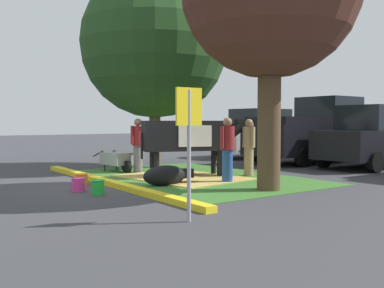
% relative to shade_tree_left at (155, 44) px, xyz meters
% --- Properties ---
extents(ground_plane, '(80.00, 80.00, 0.00)m').
position_rel_shade_tree_left_xyz_m(ground_plane, '(2.77, -2.92, -3.97)').
color(ground_plane, '#38383D').
extents(grass_island, '(6.78, 4.56, 0.02)m').
position_rel_shade_tree_left_xyz_m(grass_island, '(2.78, -0.47, -3.96)').
color(grass_island, '#386B28').
rests_on(grass_island, ground).
extents(curb_yellow, '(7.98, 0.24, 0.12)m').
position_rel_shade_tree_left_xyz_m(curb_yellow, '(2.78, -2.90, -3.91)').
color(curb_yellow, yellow).
rests_on(curb_yellow, ground).
extents(hay_bedding, '(3.52, 2.85, 0.04)m').
position_rel_shade_tree_left_xyz_m(hay_bedding, '(2.78, -0.78, -3.94)').
color(hay_bedding, tan).
rests_on(hay_bedding, ground).
extents(shade_tree_left, '(4.71, 4.71, 6.33)m').
position_rel_shade_tree_left_xyz_m(shade_tree_left, '(0.00, 0.00, 0.00)').
color(shade_tree_left, brown).
rests_on(shade_tree_left, ground).
extents(cow_holstein, '(1.42, 3.04, 1.56)m').
position_rel_shade_tree_left_xyz_m(cow_holstein, '(2.68, -0.48, -2.86)').
color(cow_holstein, black).
rests_on(cow_holstein, ground).
extents(calf_lying, '(0.54, 1.31, 0.48)m').
position_rel_shade_tree_left_xyz_m(calf_lying, '(3.66, -1.84, -3.73)').
color(calf_lying, black).
rests_on(calf_lying, ground).
extents(person_handler, '(0.34, 0.52, 1.58)m').
position_rel_shade_tree_left_xyz_m(person_handler, '(1.00, -1.16, -3.12)').
color(person_handler, slate).
rests_on(person_handler, ground).
extents(person_visitor_near, '(0.34, 0.51, 1.60)m').
position_rel_shade_tree_left_xyz_m(person_visitor_near, '(4.13, -0.38, -3.11)').
color(person_visitor_near, '#23478C').
rests_on(person_visitor_near, ground).
extents(person_visitor_far, '(0.51, 0.34, 1.57)m').
position_rel_shade_tree_left_xyz_m(person_visitor_far, '(3.50, 0.90, -3.13)').
color(person_visitor_far, '#9E7F5B').
rests_on(person_visitor_far, ground).
extents(wheelbarrow, '(1.62, 0.77, 0.63)m').
position_rel_shade_tree_left_xyz_m(wheelbarrow, '(0.41, -1.54, -3.58)').
color(wheelbarrow, gray).
rests_on(wheelbarrow, ground).
extents(parking_sign, '(0.06, 0.44, 2.00)m').
position_rel_shade_tree_left_xyz_m(parking_sign, '(7.04, -3.53, -2.55)').
color(parking_sign, '#99999E').
rests_on(parking_sign, ground).
extents(bucket_orange, '(0.31, 0.31, 0.28)m').
position_rel_shade_tree_left_xyz_m(bucket_orange, '(2.49, -3.45, -3.82)').
color(bucket_orange, orange).
rests_on(bucket_orange, ground).
extents(bucket_pink, '(0.30, 0.30, 0.30)m').
position_rel_shade_tree_left_xyz_m(bucket_pink, '(3.31, -3.83, -3.81)').
color(bucket_pink, '#EA3893').
rests_on(bucket_pink, ground).
extents(bucket_green, '(0.27, 0.27, 0.31)m').
position_rel_shade_tree_left_xyz_m(bucket_green, '(3.95, -3.66, -3.80)').
color(bucket_green, green).
rests_on(bucket_green, ground).
extents(sedan_silver, '(2.13, 4.45, 2.02)m').
position_rel_shade_tree_left_xyz_m(sedan_silver, '(-1.28, 5.91, -2.98)').
color(sedan_silver, silver).
rests_on(sedan_silver, ground).
extents(pickup_truck_black, '(2.35, 5.46, 2.42)m').
position_rel_shade_tree_left_xyz_m(pickup_truck_black, '(1.60, 5.89, -2.85)').
color(pickup_truck_black, black).
rests_on(pickup_truck_black, ground).
extents(sedan_red, '(2.13, 4.45, 2.02)m').
position_rel_shade_tree_left_xyz_m(sedan_red, '(4.00, 5.94, -2.98)').
color(sedan_red, black).
rests_on(sedan_red, ground).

